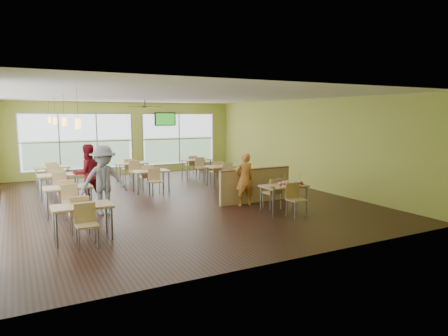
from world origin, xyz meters
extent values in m
plane|color=black|center=(0.00, 0.00, 0.00)|extent=(12.00, 12.00, 0.00)
plane|color=white|center=(0.00, 0.00, 3.20)|extent=(12.00, 12.00, 0.00)
cube|color=#ACB64A|center=(0.00, 6.00, 1.60)|extent=(10.00, 0.04, 3.20)
cube|color=#ACB64A|center=(0.00, -6.00, 1.60)|extent=(10.00, 0.04, 3.20)
cube|color=#ACB64A|center=(5.00, 0.00, 1.60)|extent=(0.04, 12.00, 3.20)
cube|color=white|center=(-2.00, 5.98, 1.53)|extent=(4.50, 0.02, 2.35)
cube|color=white|center=(2.50, 5.98, 1.53)|extent=(3.50, 0.02, 2.35)
cube|color=#B7BABC|center=(0.25, 5.97, 0.35)|extent=(8.00, 0.04, 0.05)
cube|color=tan|center=(2.00, -3.00, 0.73)|extent=(1.20, 0.70, 0.04)
cube|color=brown|center=(2.00, -3.00, 0.70)|extent=(1.22, 0.71, 0.01)
cylinder|color=slate|center=(1.46, -3.29, 0.35)|extent=(0.05, 0.05, 0.71)
cylinder|color=slate|center=(2.54, -3.29, 0.35)|extent=(0.05, 0.05, 0.71)
cylinder|color=slate|center=(1.46, -2.71, 0.35)|extent=(0.05, 0.05, 0.71)
cylinder|color=slate|center=(2.54, -2.71, 0.35)|extent=(0.05, 0.05, 0.71)
cube|color=tan|center=(2.00, -2.45, 0.45)|extent=(0.42, 0.42, 0.04)
cube|color=tan|center=(2.00, -2.26, 0.67)|extent=(0.42, 0.04, 0.40)
cube|color=tan|center=(2.00, -3.55, 0.45)|extent=(0.42, 0.42, 0.04)
cube|color=tan|center=(2.00, -3.74, 0.67)|extent=(0.42, 0.04, 0.40)
cube|color=tan|center=(2.00, -1.55, 0.50)|extent=(2.40, 0.12, 1.00)
cube|color=brown|center=(2.00, -1.55, 1.02)|extent=(2.40, 0.14, 0.04)
cube|color=tan|center=(-3.20, -3.00, 0.73)|extent=(1.20, 0.70, 0.04)
cube|color=brown|center=(-3.20, -3.00, 0.70)|extent=(1.22, 0.71, 0.01)
cylinder|color=slate|center=(-3.74, -3.29, 0.35)|extent=(0.05, 0.05, 0.71)
cylinder|color=slate|center=(-2.66, -3.29, 0.35)|extent=(0.05, 0.05, 0.71)
cylinder|color=slate|center=(-3.74, -2.71, 0.35)|extent=(0.05, 0.05, 0.71)
cylinder|color=slate|center=(-2.66, -2.71, 0.35)|extent=(0.05, 0.05, 0.71)
cube|color=tan|center=(-3.20, -2.45, 0.45)|extent=(0.42, 0.42, 0.04)
cube|color=tan|center=(-3.20, -2.26, 0.67)|extent=(0.42, 0.04, 0.40)
cube|color=tan|center=(-3.20, -3.55, 0.45)|extent=(0.42, 0.42, 0.04)
cube|color=tan|center=(-3.20, -3.74, 0.67)|extent=(0.42, 0.04, 0.40)
cube|color=tan|center=(-3.20, -0.50, 0.73)|extent=(1.20, 0.70, 0.04)
cube|color=brown|center=(-3.20, -0.50, 0.70)|extent=(1.22, 0.71, 0.01)
cylinder|color=slate|center=(-3.74, -0.79, 0.35)|extent=(0.05, 0.05, 0.71)
cylinder|color=slate|center=(-2.66, -0.79, 0.35)|extent=(0.05, 0.05, 0.71)
cylinder|color=slate|center=(-3.74, -0.21, 0.35)|extent=(0.05, 0.05, 0.71)
cylinder|color=slate|center=(-2.66, -0.21, 0.35)|extent=(0.05, 0.05, 0.71)
cube|color=tan|center=(-3.20, 0.05, 0.45)|extent=(0.42, 0.42, 0.04)
cube|color=tan|center=(-3.20, 0.24, 0.67)|extent=(0.42, 0.04, 0.40)
cube|color=tan|center=(-3.20, -1.05, 0.45)|extent=(0.42, 0.42, 0.04)
cube|color=tan|center=(-3.20, -1.24, 0.67)|extent=(0.42, 0.04, 0.40)
cube|color=tan|center=(-3.20, 2.00, 0.73)|extent=(1.20, 0.70, 0.04)
cube|color=brown|center=(-3.20, 2.00, 0.70)|extent=(1.22, 0.71, 0.01)
cylinder|color=slate|center=(-3.74, 1.71, 0.35)|extent=(0.05, 0.05, 0.71)
cylinder|color=slate|center=(-2.66, 1.71, 0.35)|extent=(0.05, 0.05, 0.71)
cylinder|color=slate|center=(-3.74, 2.29, 0.35)|extent=(0.05, 0.05, 0.71)
cylinder|color=slate|center=(-2.66, 2.29, 0.35)|extent=(0.05, 0.05, 0.71)
cube|color=tan|center=(-3.20, 2.55, 0.45)|extent=(0.42, 0.42, 0.04)
cube|color=tan|center=(-3.20, 2.74, 0.67)|extent=(0.42, 0.04, 0.40)
cube|color=tan|center=(-3.20, 1.45, 0.45)|extent=(0.42, 0.42, 0.04)
cube|color=tan|center=(-3.20, 1.26, 0.67)|extent=(0.42, 0.04, 0.40)
cube|color=tan|center=(-3.20, 4.20, 0.73)|extent=(1.20, 0.70, 0.04)
cube|color=brown|center=(-3.20, 4.20, 0.70)|extent=(1.22, 0.71, 0.01)
cylinder|color=slate|center=(-3.74, 3.91, 0.35)|extent=(0.05, 0.05, 0.71)
cylinder|color=slate|center=(-2.66, 3.91, 0.35)|extent=(0.05, 0.05, 0.71)
cylinder|color=slate|center=(-3.74, 4.49, 0.35)|extent=(0.05, 0.05, 0.71)
cylinder|color=slate|center=(-2.66, 4.49, 0.35)|extent=(0.05, 0.05, 0.71)
cube|color=tan|center=(-3.20, 4.75, 0.45)|extent=(0.42, 0.42, 0.04)
cube|color=tan|center=(-3.20, 4.94, 0.67)|extent=(0.42, 0.04, 0.40)
cube|color=tan|center=(-3.20, 3.65, 0.45)|extent=(0.42, 0.42, 0.04)
cube|color=tan|center=(-3.20, 3.46, 0.67)|extent=(0.42, 0.04, 0.40)
cube|color=tan|center=(-0.30, 1.50, 0.73)|extent=(1.20, 0.70, 0.04)
cube|color=brown|center=(-0.30, 1.50, 0.70)|extent=(1.22, 0.71, 0.01)
cylinder|color=slate|center=(-0.84, 1.21, 0.35)|extent=(0.05, 0.05, 0.71)
cylinder|color=slate|center=(0.24, 1.21, 0.35)|extent=(0.05, 0.05, 0.71)
cylinder|color=slate|center=(-0.84, 1.79, 0.35)|extent=(0.05, 0.05, 0.71)
cylinder|color=slate|center=(0.24, 1.79, 0.35)|extent=(0.05, 0.05, 0.71)
cube|color=tan|center=(-0.30, 2.05, 0.45)|extent=(0.42, 0.42, 0.04)
cube|color=tan|center=(-0.30, 2.24, 0.67)|extent=(0.42, 0.04, 0.40)
cube|color=tan|center=(-0.30, 0.95, 0.45)|extent=(0.42, 0.42, 0.04)
cube|color=tan|center=(-0.30, 0.76, 0.67)|extent=(0.42, 0.04, 0.40)
cube|color=tan|center=(-0.30, 4.00, 0.73)|extent=(1.20, 0.70, 0.04)
cube|color=brown|center=(-0.30, 4.00, 0.70)|extent=(1.22, 0.71, 0.01)
cylinder|color=slate|center=(-0.84, 3.71, 0.35)|extent=(0.05, 0.05, 0.71)
cylinder|color=slate|center=(0.24, 3.71, 0.35)|extent=(0.05, 0.05, 0.71)
cylinder|color=slate|center=(-0.84, 4.29, 0.35)|extent=(0.05, 0.05, 0.71)
cylinder|color=slate|center=(0.24, 4.29, 0.35)|extent=(0.05, 0.05, 0.71)
cube|color=tan|center=(-0.30, 4.55, 0.45)|extent=(0.42, 0.42, 0.04)
cube|color=tan|center=(-0.30, 4.74, 0.67)|extent=(0.42, 0.04, 0.40)
cube|color=tan|center=(-0.30, 3.45, 0.45)|extent=(0.42, 0.42, 0.04)
cube|color=tan|center=(-0.30, 3.26, 0.67)|extent=(0.42, 0.04, 0.40)
cube|color=tan|center=(2.50, 1.50, 0.73)|extent=(1.20, 0.70, 0.04)
cube|color=brown|center=(2.50, 1.50, 0.70)|extent=(1.22, 0.71, 0.01)
cylinder|color=slate|center=(1.96, 1.21, 0.35)|extent=(0.05, 0.05, 0.71)
cylinder|color=slate|center=(3.04, 1.21, 0.35)|extent=(0.05, 0.05, 0.71)
cylinder|color=slate|center=(1.96, 1.79, 0.35)|extent=(0.05, 0.05, 0.71)
cylinder|color=slate|center=(3.04, 1.79, 0.35)|extent=(0.05, 0.05, 0.71)
cube|color=tan|center=(2.50, 2.05, 0.45)|extent=(0.42, 0.42, 0.04)
cube|color=tan|center=(2.50, 2.24, 0.67)|extent=(0.42, 0.04, 0.40)
cube|color=tan|center=(2.50, 0.95, 0.45)|extent=(0.42, 0.42, 0.04)
cube|color=tan|center=(2.50, 0.76, 0.67)|extent=(0.42, 0.04, 0.40)
cube|color=tan|center=(2.50, 4.00, 0.73)|extent=(1.20, 0.70, 0.04)
cube|color=brown|center=(2.50, 4.00, 0.70)|extent=(1.22, 0.71, 0.01)
cylinder|color=slate|center=(1.96, 3.71, 0.35)|extent=(0.05, 0.05, 0.71)
cylinder|color=slate|center=(3.04, 3.71, 0.35)|extent=(0.05, 0.05, 0.71)
cylinder|color=slate|center=(1.96, 4.29, 0.35)|extent=(0.05, 0.05, 0.71)
cylinder|color=slate|center=(3.04, 4.29, 0.35)|extent=(0.05, 0.05, 0.71)
cube|color=tan|center=(2.50, 4.55, 0.45)|extent=(0.42, 0.42, 0.04)
cube|color=tan|center=(2.50, 4.74, 0.67)|extent=(0.42, 0.04, 0.40)
cube|color=tan|center=(2.50, 3.45, 0.45)|extent=(0.42, 0.42, 0.04)
cube|color=tan|center=(2.50, 3.26, 0.67)|extent=(0.42, 0.04, 0.40)
cylinder|color=#2D2119|center=(-3.20, -3.00, 2.85)|extent=(0.01, 0.01, 0.70)
cylinder|color=gold|center=(-3.20, -3.00, 2.45)|extent=(0.11, 0.11, 0.22)
cylinder|color=#2D2119|center=(-3.20, -0.50, 2.85)|extent=(0.01, 0.01, 0.70)
cylinder|color=gold|center=(-3.20, -0.50, 2.45)|extent=(0.11, 0.11, 0.22)
cylinder|color=#2D2119|center=(-3.20, 2.00, 2.85)|extent=(0.01, 0.01, 0.70)
cylinder|color=gold|center=(-3.20, 2.00, 2.45)|extent=(0.11, 0.11, 0.22)
cylinder|color=#2D2119|center=(-3.20, 4.20, 2.85)|extent=(0.01, 0.01, 0.70)
cylinder|color=gold|center=(-3.20, 4.20, 2.45)|extent=(0.11, 0.11, 0.22)
cylinder|color=#2D2119|center=(0.00, 3.00, 3.08)|extent=(0.03, 0.03, 0.24)
cylinder|color=#2D2119|center=(0.00, 3.00, 2.94)|extent=(0.16, 0.16, 0.06)
cube|color=#2D2119|center=(0.35, 3.00, 2.94)|extent=(0.55, 0.10, 0.01)
cube|color=#2D2119|center=(0.00, 3.35, 2.94)|extent=(0.10, 0.55, 0.01)
cube|color=#2D2119|center=(-0.35, 3.00, 2.94)|extent=(0.55, 0.10, 0.01)
cube|color=#2D2119|center=(0.00, 2.65, 2.94)|extent=(0.10, 0.55, 0.01)
cube|color=black|center=(1.80, 5.90, 2.45)|extent=(1.00, 0.06, 0.60)
cube|color=#288A22|center=(1.80, 5.87, 2.45)|extent=(0.90, 0.01, 0.52)
imported|color=#CF5F17|center=(1.49, -1.77, 0.78)|extent=(0.61, 0.43, 1.56)
imported|color=maroon|center=(-2.50, 0.70, 0.89)|extent=(0.99, 0.84, 1.77)
imported|color=slate|center=(-2.34, -0.95, 0.92)|extent=(1.21, 0.73, 1.84)
cone|color=white|center=(1.72, -3.22, 0.81)|extent=(0.09, 0.09, 0.12)
cylinder|color=red|center=(1.72, -3.22, 0.82)|extent=(0.09, 0.09, 0.04)
cylinder|color=white|center=(1.72, -3.22, 0.88)|extent=(0.10, 0.10, 0.01)
cylinder|color=#0843BE|center=(1.72, -3.22, 0.99)|extent=(0.02, 0.06, 0.23)
cone|color=white|center=(1.89, -3.17, 0.82)|extent=(0.10, 0.10, 0.13)
cylinder|color=red|center=(1.89, -3.17, 0.82)|extent=(0.09, 0.09, 0.04)
cylinder|color=white|center=(1.89, -3.17, 0.89)|extent=(0.10, 0.10, 0.01)
cylinder|color=gold|center=(1.89, -3.17, 1.00)|extent=(0.03, 0.06, 0.24)
cone|color=white|center=(2.06, -3.09, 0.81)|extent=(0.09, 0.09, 0.12)
cylinder|color=red|center=(2.06, -3.09, 0.81)|extent=(0.09, 0.09, 0.04)
cylinder|color=white|center=(2.06, -3.09, 0.88)|extent=(0.10, 0.10, 0.01)
cylinder|color=red|center=(2.06, -3.09, 0.99)|extent=(0.01, 0.06, 0.23)
cone|color=white|center=(2.34, -3.24, 0.82)|extent=(0.10, 0.10, 0.13)
cylinder|color=red|center=(2.34, -3.24, 0.82)|extent=(0.09, 0.09, 0.04)
cylinder|color=white|center=(2.34, -3.24, 0.89)|extent=(0.10, 0.10, 0.01)
cylinder|color=red|center=(2.34, -3.24, 1.01)|extent=(0.03, 0.06, 0.24)
cylinder|color=black|center=(2.47, -3.03, 0.76)|extent=(0.20, 0.20, 0.01)
torus|color=black|center=(2.47, -3.03, 0.79)|extent=(0.24, 0.24, 0.02)
cone|color=#AC7B53|center=(2.47, -3.03, 0.78)|extent=(0.24, 0.24, 0.05)
cylinder|color=#B5000A|center=(2.48, -3.18, 0.76)|extent=(0.07, 0.07, 0.03)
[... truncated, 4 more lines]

